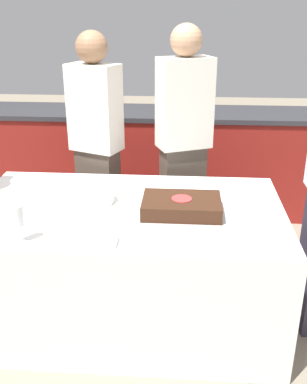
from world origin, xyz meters
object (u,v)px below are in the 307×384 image
(person_cutting_cake, at_px, (183,145))
(person_standing_back, at_px, (97,145))
(cake, at_px, (181,206))
(wine_glass, at_px, (19,217))
(plate_stack, at_px, (93,197))

(person_cutting_cake, xyz_separation_m, person_standing_back, (-0.61, -0.00, -0.02))
(cake, xyz_separation_m, person_cutting_cake, (0.00, 0.79, 0.11))
(wine_glass, relative_size, person_cutting_cake, 0.11)
(person_standing_back, bearing_deg, wine_glass, 104.51)
(cake, distance_m, plate_stack, 0.52)
(wine_glass, height_order, person_standing_back, person_standing_back)
(plate_stack, height_order, person_cutting_cake, person_cutting_cake)
(plate_stack, xyz_separation_m, person_standing_back, (-0.11, 0.68, 0.10))
(plate_stack, relative_size, wine_glass, 1.25)
(cake, bearing_deg, wine_glass, -154.20)
(plate_stack, relative_size, person_standing_back, 0.15)
(cake, bearing_deg, person_cutting_cake, 90.00)
(wine_glass, bearing_deg, person_cutting_cake, 56.46)
(wine_glass, distance_m, person_standing_back, 1.17)
(cake, distance_m, person_cutting_cake, 0.80)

